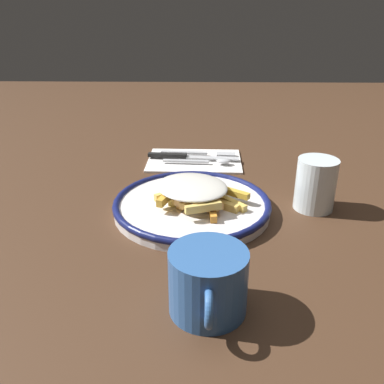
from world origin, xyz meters
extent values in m
plane|color=#3F291A|center=(0.00, 0.00, 0.00)|extent=(2.60, 2.60, 0.00)
cylinder|color=silver|center=(0.00, 0.00, 0.01)|extent=(0.27, 0.27, 0.02)
torus|color=#13194D|center=(0.00, 0.00, 0.02)|extent=(0.27, 0.27, 0.01)
cube|color=orange|center=(0.04, 0.03, 0.02)|extent=(0.07, 0.02, 0.01)
cube|color=#ECA953|center=(-0.01, 0.00, 0.02)|extent=(0.08, 0.05, 0.01)
cube|color=#F3BD5C|center=(-0.03, 0.03, 0.03)|extent=(0.06, 0.02, 0.01)
cube|color=#DEC754|center=(-0.01, 0.01, 0.02)|extent=(0.08, 0.02, 0.01)
cube|color=#D4B659|center=(0.06, 0.02, 0.04)|extent=(0.03, 0.06, 0.01)
cube|color=#EAC256|center=(0.00, 0.06, 0.02)|extent=(0.08, 0.07, 0.01)
cube|color=gold|center=(-0.02, 0.06, 0.03)|extent=(0.06, 0.08, 0.01)
cube|color=gold|center=(-0.01, -0.01, 0.03)|extent=(0.08, 0.04, 0.01)
cube|color=#F2B652|center=(-0.03, -0.02, 0.02)|extent=(0.03, 0.08, 0.01)
cube|color=gold|center=(-0.04, -0.01, 0.02)|extent=(0.01, 0.08, 0.01)
cube|color=#E09A48|center=(0.01, 0.03, 0.03)|extent=(0.09, 0.04, 0.01)
cube|color=gold|center=(0.01, -0.04, 0.04)|extent=(0.07, 0.03, 0.01)
cube|color=gold|center=(-0.08, 0.01, 0.02)|extent=(0.05, 0.06, 0.01)
cube|color=#F1C258|center=(0.01, 0.04, 0.02)|extent=(0.06, 0.09, 0.01)
cube|color=#ECB159|center=(0.00, 0.01, 0.02)|extent=(0.08, 0.06, 0.01)
cube|color=gold|center=(0.01, 0.00, 0.03)|extent=(0.09, 0.04, 0.01)
cube|color=#E7A857|center=(0.00, 0.00, 0.04)|extent=(0.09, 0.06, 0.01)
cube|color=#DFB552|center=(0.00, -0.02, 0.04)|extent=(0.06, 0.08, 0.01)
cube|color=#EDC856|center=(-0.02, -0.03, 0.02)|extent=(0.08, 0.03, 0.01)
cube|color=gold|center=(0.02, 0.00, 0.03)|extent=(0.06, 0.06, 0.01)
ellipsoid|color=silver|center=(0.00, 0.00, 0.05)|extent=(0.17, 0.17, 0.02)
cube|color=white|center=(-0.25, 0.00, 0.00)|extent=(0.15, 0.22, 0.01)
cube|color=silver|center=(-0.28, -0.02, 0.01)|extent=(0.02, 0.11, 0.01)
cube|color=silver|center=(-0.27, 0.07, 0.01)|extent=(0.03, 0.05, 0.00)
cube|color=black|center=(-0.25, -0.06, 0.01)|extent=(0.02, 0.09, 0.01)
cube|color=silver|center=(-0.24, 0.04, 0.01)|extent=(0.03, 0.12, 0.00)
cube|color=silver|center=(-0.22, -0.02, 0.01)|extent=(0.02, 0.10, 0.00)
ellipsoid|color=silver|center=(-0.22, 0.07, 0.01)|extent=(0.02, 0.03, 0.01)
cylinder|color=silver|center=(-0.02, 0.21, 0.05)|extent=(0.07, 0.07, 0.09)
cylinder|color=#305C9C|center=(0.25, 0.02, 0.04)|extent=(0.09, 0.09, 0.08)
torus|color=#305C9C|center=(0.30, 0.02, 0.04)|extent=(0.04, 0.01, 0.04)
camera|label=1|loc=(0.63, 0.01, 0.33)|focal=38.10mm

